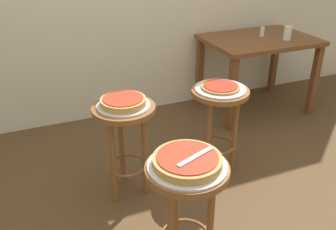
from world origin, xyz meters
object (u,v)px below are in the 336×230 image
object	(u,v)px
stool_leftside	(125,130)
condiment_shaker	(262,32)
pizza_server_knife	(195,157)
stool_middle	(219,111)
pizza_middle	(221,87)
dining_table	(258,49)
pizza_foreground	(187,161)
pizza_leftside	(123,101)
cup_near_edge	(288,33)
serving_plate_middle	(220,89)
stool_foreground	(186,195)
serving_plate_leftside	(123,105)
serving_plate_foreground	(187,166)

from	to	relation	value
stool_leftside	condiment_shaker	size ratio (longest dim) A/B	7.78
pizza_server_knife	stool_middle	bearing A→B (deg)	32.29
pizza_middle	stool_leftside	bearing A→B (deg)	179.93
stool_middle	dining_table	size ratio (longest dim) A/B	0.65
pizza_foreground	stool_middle	bearing A→B (deg)	50.98
pizza_leftside	cup_near_edge	world-z (taller)	cup_near_edge
serving_plate_middle	pizza_leftside	distance (m)	0.69
serving_plate_middle	stool_foreground	bearing A→B (deg)	-129.02
stool_leftside	serving_plate_leftside	distance (m)	0.17
pizza_foreground	stool_leftside	size ratio (longest dim) A/B	0.49
serving_plate_foreground	pizza_server_knife	distance (m)	0.07
pizza_leftside	serving_plate_middle	bearing A→B (deg)	-0.07
dining_table	pizza_leftside	bearing A→B (deg)	-152.86
serving_plate_foreground	dining_table	size ratio (longest dim) A/B	0.37
condiment_shaker	serving_plate_leftside	bearing A→B (deg)	-152.42
serving_plate_leftside	stool_middle	bearing A→B (deg)	-0.07
serving_plate_foreground	stool_leftside	size ratio (longest dim) A/B	0.57
pizza_foreground	stool_leftside	bearing A→B (deg)	97.00
pizza_foreground	serving_plate_middle	distance (m)	0.95
serving_plate_foreground	stool_middle	distance (m)	0.97
serving_plate_foreground	stool_foreground	bearing A→B (deg)	0.00
pizza_foreground	condiment_shaker	bearing A→B (deg)	46.05
pizza_server_knife	pizza_middle	bearing A→B (deg)	32.29
pizza_middle	pizza_leftside	xyz separation A→B (m)	(-0.69, 0.00, 0.01)
serving_plate_foreground	serving_plate_leftside	size ratio (longest dim) A/B	1.12
serving_plate_leftside	pizza_server_knife	size ratio (longest dim) A/B	1.52
pizza_foreground	serving_plate_middle	world-z (taller)	pizza_foreground
pizza_foreground	stool_foreground	bearing A→B (deg)	-45.00
pizza_leftside	condiment_shaker	world-z (taller)	condiment_shaker
serving_plate_leftside	cup_near_edge	world-z (taller)	cup_near_edge
stool_foreground	serving_plate_middle	world-z (taller)	serving_plate_middle
serving_plate_middle	pizza_leftside	xyz separation A→B (m)	(-0.69, 0.00, 0.03)
dining_table	pizza_server_knife	distance (m)	2.13
stool_leftside	pizza_leftside	world-z (taller)	pizza_leftside
stool_foreground	stool_leftside	world-z (taller)	same
stool_foreground	serving_plate_foreground	bearing A→B (deg)	180.00
stool_leftside	serving_plate_foreground	bearing A→B (deg)	-83.00
pizza_foreground	pizza_server_knife	xyz separation A→B (m)	(0.03, -0.02, 0.03)
stool_middle	cup_near_edge	world-z (taller)	cup_near_edge
stool_foreground	serving_plate_leftside	size ratio (longest dim) A/B	1.98
pizza_leftside	serving_plate_leftside	bearing A→B (deg)	0.00
cup_near_edge	dining_table	bearing A→B (deg)	141.06
stool_leftside	pizza_server_knife	bearing A→B (deg)	-80.96
condiment_shaker	serving_plate_foreground	bearing A→B (deg)	-133.95
stool_middle	serving_plate_middle	xyz separation A→B (m)	(0.00, 0.00, 0.17)
pizza_foreground	serving_plate_middle	xyz separation A→B (m)	(0.60, 0.74, -0.03)
serving_plate_foreground	stool_leftside	bearing A→B (deg)	97.00
pizza_middle	pizza_server_knife	world-z (taller)	pizza_server_knife
stool_foreground	pizza_foreground	xyz separation A→B (m)	(-0.00, 0.00, 0.20)
serving_plate_foreground	pizza_leftside	bearing A→B (deg)	97.00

